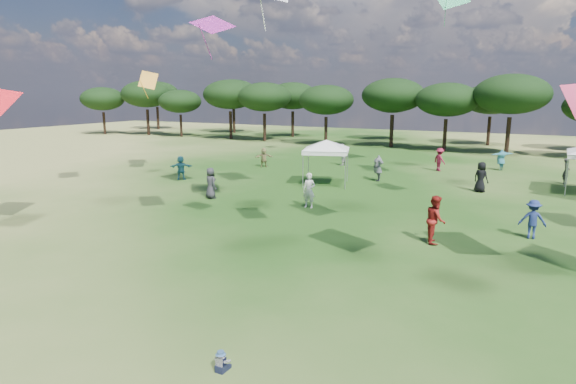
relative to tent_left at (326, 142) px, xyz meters
name	(u,v)px	position (x,y,z in m)	size (l,w,h in m)	color
tree_line	(504,97)	(8.51, 25.11, 2.65)	(108.78, 17.63, 7.77)	black
tent_left	(326,142)	(0.00, 0.00, 0.00)	(5.40, 5.40, 3.20)	gray
toddler	(222,362)	(6.40, -20.67, -2.56)	(0.32, 0.35, 0.48)	black
festival_crowd	(409,174)	(5.00, 1.49, -1.91)	(31.05, 22.32, 1.92)	navy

